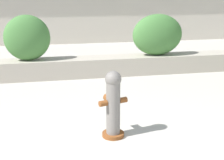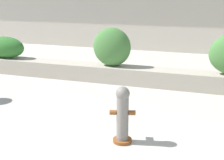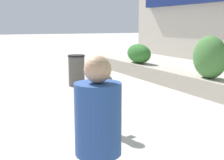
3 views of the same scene
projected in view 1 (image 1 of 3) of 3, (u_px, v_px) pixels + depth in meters
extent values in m
cube|color=#ADA393|center=(92.00, 67.00, 8.57)|extent=(18.00, 0.70, 0.50)
ellipsoid|color=#427538|center=(27.00, 38.00, 8.01)|extent=(1.18, 0.64, 1.18)
ellipsoid|color=#427538|center=(157.00, 35.00, 8.70)|extent=(1.43, 0.68, 1.15)
cylinder|color=brown|center=(113.00, 134.00, 5.00)|extent=(0.43, 0.43, 0.06)
cylinder|color=slate|center=(113.00, 108.00, 4.88)|extent=(0.27, 0.27, 0.85)
sphere|color=slate|center=(113.00, 79.00, 4.75)|extent=(0.25, 0.25, 0.25)
cylinder|color=brown|center=(108.00, 98.00, 5.01)|extent=(0.15, 0.17, 0.11)
cylinder|color=brown|center=(123.00, 100.00, 4.93)|extent=(0.15, 0.12, 0.09)
cylinder|color=brown|center=(103.00, 103.00, 4.78)|extent=(0.15, 0.12, 0.09)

